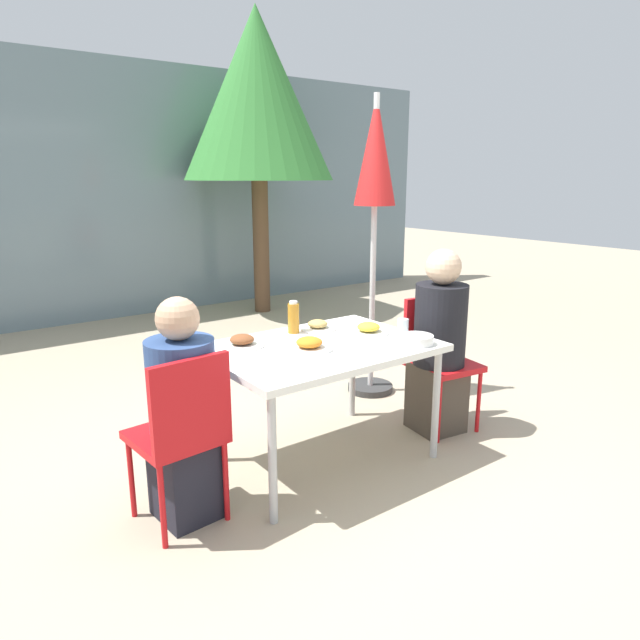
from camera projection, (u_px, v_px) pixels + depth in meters
name	position (u px, v px, depth m)	size (l,w,h in m)	color
ground_plane	(320.00, 459.00, 3.50)	(24.00, 24.00, 0.00)	tan
building_facade	(92.00, 192.00, 6.61)	(10.00, 0.20, 3.00)	slate
dining_table	(320.00, 354.00, 3.33)	(1.28, 0.91, 0.73)	white
chair_left	(182.00, 427.00, 2.71)	(0.43, 0.43, 0.89)	red
person_left	(184.00, 417.00, 2.79)	(0.33, 0.33, 1.14)	black
chair_right	(437.00, 351.00, 3.88)	(0.45, 0.45, 0.89)	red
person_right	(439.00, 346.00, 3.77)	(0.35, 0.35, 1.24)	#473D33
closed_umbrella	(375.00, 175.00, 4.20)	(0.36, 0.36, 2.26)	#333333
plate_0	(309.00, 345.00, 3.22)	(0.27, 0.27, 0.07)	white
plate_1	(369.00, 329.00, 3.56)	(0.26, 0.26, 0.07)	white
plate_2	(242.00, 342.00, 3.29)	(0.26, 0.26, 0.07)	white
plate_3	(318.00, 326.00, 3.64)	(0.23, 0.23, 0.06)	white
bottle	(293.00, 318.00, 3.55)	(0.07, 0.07, 0.20)	#B7751E
drinking_cup	(403.00, 326.00, 3.55)	(0.07, 0.07, 0.09)	silver
salad_bowl	(417.00, 340.00, 3.33)	(0.20, 0.20, 0.05)	white
tree_behind_left	(257.00, 96.00, 6.71)	(1.80, 1.80, 3.60)	brown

